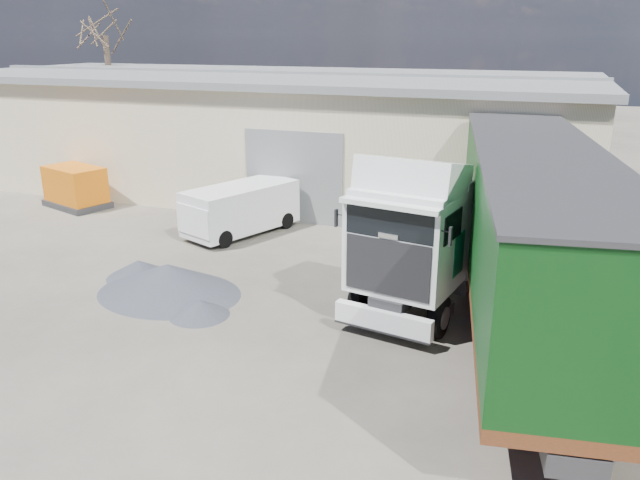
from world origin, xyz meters
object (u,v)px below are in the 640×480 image
(bare_tree, at_px, (103,19))
(panel_van, at_px, (237,210))
(box_trailer, at_px, (533,222))
(orange_skip, at_px, (76,190))
(tractor_unit, at_px, (419,245))

(bare_tree, xyz_separation_m, panel_van, (14.64, -12.20, -6.99))
(bare_tree, relative_size, box_trailer, 0.69)
(bare_tree, bearing_deg, box_trailer, -33.69)
(box_trailer, bearing_deg, panel_van, 148.00)
(bare_tree, height_order, orange_skip, bare_tree)
(orange_skip, bearing_deg, box_trailer, 1.87)
(bare_tree, xyz_separation_m, tractor_unit, (22.20, -16.56, -6.09))
(bare_tree, height_order, panel_van, bare_tree)
(tractor_unit, height_order, box_trailer, box_trailer)
(tractor_unit, xyz_separation_m, orange_skip, (-15.84, 5.48, -1.08))
(panel_van, height_order, orange_skip, panel_van)
(box_trailer, xyz_separation_m, orange_skip, (-18.59, 5.55, -2.02))
(tractor_unit, height_order, orange_skip, tractor_unit)
(bare_tree, distance_m, box_trailer, 30.42)
(panel_van, bearing_deg, bare_tree, 162.46)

